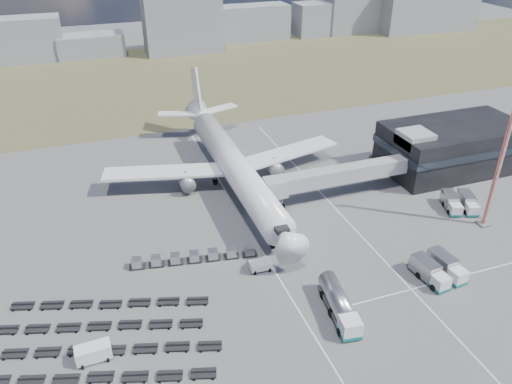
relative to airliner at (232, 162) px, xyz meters
name	(u,v)px	position (x,y,z in m)	size (l,w,h in m)	color
ground	(294,280)	(0.00, -32.38, -5.29)	(420.00, 420.00, 0.00)	#565659
grass_strip	(164,79)	(0.00, 77.62, -5.29)	(420.00, 90.00, 0.01)	#4D4B2E
lane_markings	(340,256)	(9.77, -29.38, -5.29)	(47.12, 110.00, 0.01)	silver
terminal	(452,146)	(47.77, -8.41, -0.04)	(30.40, 16.40, 11.00)	black
jet_bridge	(328,177)	(15.90, -11.95, -0.24)	(30.30, 3.80, 7.05)	#939399
airliner	(232,162)	(0.00, 0.00, 0.00)	(51.59, 64.53, 17.62)	white
skyline	(149,29)	(2.22, 115.83, 3.68)	(310.89, 23.53, 22.78)	gray
fuel_tanker	(339,304)	(3.05, -41.35, -3.49)	(4.33, 11.41, 3.60)	white
pushback_tug	(260,266)	(-4.00, -28.19, -4.51)	(3.51, 1.98, 1.56)	white
utility_van	(94,353)	(-30.34, -38.23, -4.11)	(4.46, 2.02, 2.37)	white
catering_truck	(254,188)	(3.00, -5.29, -3.77)	(4.16, 6.94, 2.98)	white
service_trucks_near	(438,269)	(21.49, -39.20, -3.75)	(6.51, 7.56, 2.84)	white
service_trucks_far	(460,203)	(38.23, -23.65, -3.88)	(7.24, 7.89, 2.60)	white
uld_row	(194,257)	(-13.49, -22.57, -4.33)	(20.81, 4.82, 1.62)	black
baggage_dollies	(95,339)	(-30.01, -34.98, -4.91)	(34.49, 23.32, 0.76)	black
floodlight_mast	(503,153)	(38.99, -29.59, 9.04)	(2.72, 2.21, 28.60)	red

